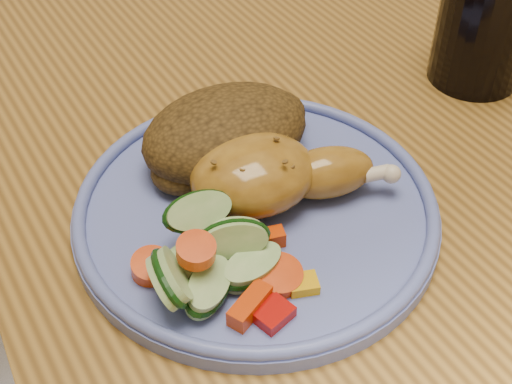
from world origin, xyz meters
TOP-DOWN VIEW (x-y plane):
  - dining_table at (0.00, 0.00)m, footprint 0.90×1.40m
  - chair_far at (0.00, 0.63)m, footprint 0.42×0.42m
  - plate at (-0.08, -0.07)m, footprint 0.27×0.27m
  - plate_rim at (-0.08, -0.07)m, footprint 0.27×0.27m
  - chicken_leg at (-0.06, -0.07)m, footprint 0.15×0.10m
  - rice_pilaf at (-0.07, -0.01)m, footprint 0.15×0.10m
  - vegetable_pile at (-0.14, -0.12)m, footprint 0.11×0.12m
  - drinking_glass at (0.19, -0.02)m, footprint 0.08×0.08m

SIDE VIEW (x-z plane):
  - chair_far at x=0.00m, z-range 0.04..0.95m
  - dining_table at x=0.00m, z-range 0.29..1.04m
  - plate at x=-0.08m, z-range 0.75..0.76m
  - plate_rim at x=-0.08m, z-range 0.76..0.77m
  - vegetable_pile at x=-0.14m, z-range 0.75..0.81m
  - rice_pilaf at x=-0.07m, z-range 0.76..0.81m
  - chicken_leg at x=-0.06m, z-range 0.76..0.81m
  - drinking_glass at x=0.19m, z-range 0.75..0.86m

